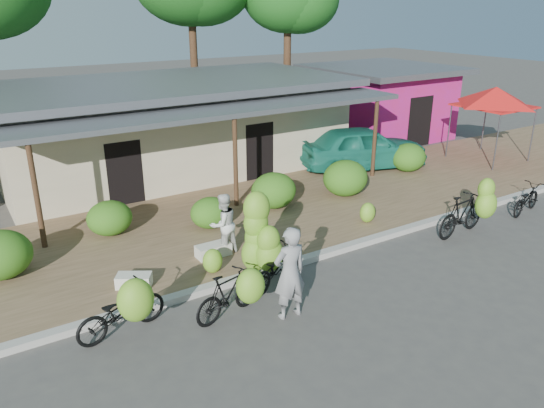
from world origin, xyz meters
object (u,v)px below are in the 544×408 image
at_px(bike_far_right, 526,199).
at_px(bike_right, 467,212).
at_px(bike_left, 233,293).
at_px(bystander, 223,224).
at_px(bike_center, 266,249).
at_px(red_canopy, 495,96).
at_px(vendor, 290,273).
at_px(bike_far_left, 124,309).
at_px(sack_near, 213,250).
at_px(teal_van, 363,147).
at_px(sack_far, 134,280).

bearing_deg(bike_far_right, bike_right, 80.54).
xyz_separation_m(bike_left, bystander, (1.13, 2.55, 0.31)).
bearing_deg(bike_center, bystander, -13.17).
xyz_separation_m(red_canopy, vendor, (-12.96, -5.04, -1.63)).
relative_size(bike_far_left, sack_near, 2.25).
distance_m(bike_center, bike_right, 5.93).
height_order(bike_far_right, teal_van, teal_van).
height_order(bike_far_right, vendor, vendor).
bearing_deg(red_canopy, bike_center, -164.12).
height_order(sack_far, vendor, vendor).
distance_m(bike_left, bike_far_right, 10.22).
xyz_separation_m(bike_center, bystander, (-0.25, 1.61, 0.07)).
height_order(bike_far_left, bike_right, bike_right).
bearing_deg(bike_left, sack_near, -31.84).
bearing_deg(sack_near, bike_center, -71.46).
xyz_separation_m(vendor, teal_van, (7.91, 6.76, -0.05)).
height_order(red_canopy, sack_far, red_canopy).
bearing_deg(bike_center, bike_far_right, -115.75).
bearing_deg(teal_van, bystander, 131.88).
height_order(red_canopy, bike_far_left, red_canopy).
distance_m(bike_center, teal_van, 9.21).
xyz_separation_m(red_canopy, teal_van, (-5.05, 1.71, -1.68)).
bearing_deg(red_canopy, bike_right, -147.21).
distance_m(bike_far_left, vendor, 3.23).
relative_size(red_canopy, bike_far_left, 1.83).
distance_m(red_canopy, sack_near, 13.49).
distance_m(bike_far_left, bike_left, 2.09).
bearing_deg(bystander, bike_center, 88.65).
bearing_deg(bike_right, bike_far_right, -93.02).
xyz_separation_m(bike_left, sack_far, (-1.32, 2.13, -0.33)).
height_order(bike_far_left, teal_van, teal_van).
bearing_deg(bike_far_left, teal_van, -73.20).
bearing_deg(vendor, bystander, -90.59).
distance_m(bike_far_left, bystander, 3.73).
height_order(bike_left, bystander, bystander).
bearing_deg(sack_near, red_canopy, 8.51).
xyz_separation_m(sack_far, vendor, (2.33, -2.66, 0.72)).
height_order(bike_far_right, sack_near, bike_far_right).
relative_size(red_canopy, teal_van, 0.74).
distance_m(bike_left, bystander, 2.81).
distance_m(red_canopy, vendor, 14.00).
height_order(red_canopy, vendor, red_canopy).
relative_size(bike_center, bike_far_right, 1.20).
height_order(bike_left, sack_far, bike_left).
relative_size(bike_far_left, bike_left, 1.11).
xyz_separation_m(red_canopy, bike_center, (-12.59, -3.58, -1.79)).
xyz_separation_m(bike_right, vendor, (-6.25, -0.72, 0.26)).
bearing_deg(teal_van, vendor, 147.10).
distance_m(sack_far, vendor, 3.60).
distance_m(bike_left, sack_near, 2.71).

